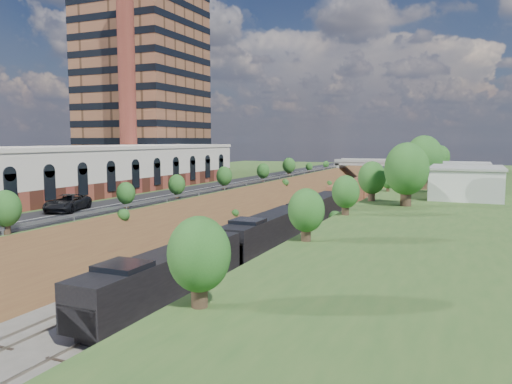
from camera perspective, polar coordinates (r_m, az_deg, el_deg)
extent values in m
plane|color=#6B665B|center=(34.93, -23.83, -16.24)|extent=(400.00, 400.00, 0.00)
cube|color=#335723|center=(100.22, -11.45, -0.09)|extent=(44.00, 180.00, 5.00)
cube|color=brown|center=(89.83, 0.18, -2.27)|extent=(10.00, 180.00, 10.00)
cube|color=brown|center=(83.70, 14.16, -3.06)|extent=(10.00, 180.00, 10.00)
cube|color=gray|center=(86.88, 5.28, -2.52)|extent=(1.58, 180.00, 0.18)
cube|color=gray|center=(85.42, 8.59, -2.71)|extent=(1.58, 180.00, 0.18)
cube|color=black|center=(91.12, -2.42, 1.04)|extent=(8.00, 180.00, 0.10)
cube|color=#99999E|center=(89.36, -0.06, 1.27)|extent=(0.06, 171.00, 0.30)
cube|color=brown|center=(79.54, -17.63, 0.80)|extent=(14.00, 62.00, 2.20)
cube|color=beige|center=(79.33, -17.70, 3.14)|extent=(14.00, 62.00, 4.30)
cube|color=beige|center=(79.25, -17.76, 4.87)|extent=(14.30, 62.30, 0.50)
cube|color=brown|center=(116.69, -12.80, 12.78)|extent=(22.00, 22.00, 44.00)
cylinder|color=brown|center=(98.97, -14.55, 12.82)|extent=(3.20, 3.20, 40.00)
cube|color=gray|center=(148.33, 9.52, 2.12)|extent=(1.50, 8.00, 6.20)
cube|color=gray|center=(144.54, 18.41, 1.80)|extent=(1.50, 8.00, 6.20)
cube|color=gray|center=(145.82, 13.94, 3.18)|extent=(24.00, 8.00, 1.00)
cube|color=gray|center=(141.85, 13.68, 3.44)|extent=(24.00, 0.30, 0.80)
cube|color=gray|center=(149.73, 14.20, 3.55)|extent=(24.00, 0.30, 0.80)
cube|color=silver|center=(73.89, 22.89, 0.93)|extent=(9.00, 12.00, 4.00)
cube|color=silver|center=(95.85, 22.75, 1.87)|extent=(8.00, 10.00, 3.60)
cylinder|color=#473323|center=(62.41, 16.75, -0.33)|extent=(1.30, 1.30, 2.62)
ellipsoid|color=#295D20|center=(62.16, 16.84, 2.55)|extent=(5.25, 5.25, 6.30)
cylinder|color=#473323|center=(55.51, -17.19, -1.84)|extent=(0.66, 0.66, 1.22)
ellipsoid|color=#295D20|center=(55.34, -17.24, -0.33)|extent=(2.45, 2.45, 2.94)
cube|color=black|center=(35.57, -16.33, -14.78)|extent=(2.40, 4.00, 0.90)
cube|color=black|center=(40.10, -10.13, -9.11)|extent=(3.26, 19.58, 3.27)
cube|color=black|center=(34.05, -18.06, -13.37)|extent=(3.00, 3.00, 1.80)
cube|color=silver|center=(33.74, -18.12, -11.76)|extent=(3.00, 3.00, 0.15)
cube|color=black|center=(35.58, -14.95, -8.56)|extent=(3.20, 3.10, 0.90)
cube|color=black|center=(57.93, 1.23, -4.33)|extent=(3.26, 19.58, 3.27)
cube|color=black|center=(77.15, 7.03, -1.78)|extent=(3.26, 19.58, 3.27)
cube|color=brown|center=(121.13, 13.15, 1.08)|extent=(3.26, 69.27, 3.92)
imported|color=black|center=(58.57, -20.77, -1.16)|extent=(4.87, 7.21, 1.84)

